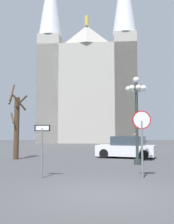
{
  "coord_description": "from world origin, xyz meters",
  "views": [
    {
      "loc": [
        -0.9,
        -7.21,
        1.71
      ],
      "look_at": [
        0.61,
        20.8,
        4.13
      ],
      "focal_mm": 40.14,
      "sensor_mm": 36.0,
      "label": 1
    }
  ],
  "objects_px": {
    "stop_sign": "(142,131)",
    "bare_tree": "(16,124)",
    "parked_car_near_white": "(126,148)",
    "cathedral": "(88,84)",
    "pedestrian_standing": "(135,141)",
    "street_lamp": "(136,104)",
    "one_way_arrow_sign": "(42,144)"
  },
  "relations": [
    {
      "from": "stop_sign",
      "to": "bare_tree",
      "type": "distance_m",
      "value": 9.93
    },
    {
      "from": "parked_car_near_white",
      "to": "cathedral",
      "type": "bearing_deg",
      "value": 91.8
    },
    {
      "from": "cathedral",
      "to": "parked_car_near_white",
      "type": "bearing_deg",
      "value": -88.2
    },
    {
      "from": "bare_tree",
      "to": "pedestrian_standing",
      "type": "distance_m",
      "value": 10.42
    },
    {
      "from": "stop_sign",
      "to": "street_lamp",
      "type": "bearing_deg",
      "value": 78.18
    },
    {
      "from": "cathedral",
      "to": "stop_sign",
      "type": "bearing_deg",
      "value": -90.2
    },
    {
      "from": "parked_car_near_white",
      "to": "stop_sign",
      "type": "bearing_deg",
      "value": -97.7
    },
    {
      "from": "cathedral",
      "to": "stop_sign",
      "type": "xyz_separation_m",
      "value": [
        -0.13,
        -38.14,
        -9.56
      ]
    },
    {
      "from": "cathedral",
      "to": "stop_sign",
      "type": "relative_size",
      "value": 13.88
    },
    {
      "from": "stop_sign",
      "to": "street_lamp",
      "type": "relative_size",
      "value": 0.53
    },
    {
      "from": "stop_sign",
      "to": "parked_car_near_white",
      "type": "relative_size",
      "value": 0.6
    },
    {
      "from": "pedestrian_standing",
      "to": "stop_sign",
      "type": "bearing_deg",
      "value": -102.78
    },
    {
      "from": "cathedral",
      "to": "one_way_arrow_sign",
      "type": "height_order",
      "value": "cathedral"
    },
    {
      "from": "parked_car_near_white",
      "to": "pedestrian_standing",
      "type": "distance_m",
      "value": 4.4
    },
    {
      "from": "stop_sign",
      "to": "pedestrian_standing",
      "type": "distance_m",
      "value": 12.39
    },
    {
      "from": "one_way_arrow_sign",
      "to": "bare_tree",
      "type": "xyz_separation_m",
      "value": [
        -2.64,
        7.23,
        1.03
      ]
    },
    {
      "from": "stop_sign",
      "to": "one_way_arrow_sign",
      "type": "height_order",
      "value": "stop_sign"
    },
    {
      "from": "cathedral",
      "to": "one_way_arrow_sign",
      "type": "distance_m",
      "value": 39.42
    },
    {
      "from": "cathedral",
      "to": "bare_tree",
      "type": "relative_size",
      "value": 7.05
    },
    {
      "from": "stop_sign",
      "to": "parked_car_near_white",
      "type": "bearing_deg",
      "value": 82.3
    },
    {
      "from": "one_way_arrow_sign",
      "to": "cathedral",
      "type": "bearing_deg",
      "value": 83.94
    },
    {
      "from": "cathedral",
      "to": "stop_sign",
      "type": "height_order",
      "value": "cathedral"
    },
    {
      "from": "stop_sign",
      "to": "pedestrian_standing",
      "type": "bearing_deg",
      "value": 77.22
    },
    {
      "from": "cathedral",
      "to": "one_way_arrow_sign",
      "type": "bearing_deg",
      "value": -96.06
    },
    {
      "from": "street_lamp",
      "to": "parked_car_near_white",
      "type": "relative_size",
      "value": 1.13
    },
    {
      "from": "pedestrian_standing",
      "to": "bare_tree",
      "type": "bearing_deg",
      "value": -153.61
    },
    {
      "from": "one_way_arrow_sign",
      "to": "pedestrian_standing",
      "type": "bearing_deg",
      "value": 60.73
    },
    {
      "from": "parked_car_near_white",
      "to": "pedestrian_standing",
      "type": "bearing_deg",
      "value": 67.83
    },
    {
      "from": "bare_tree",
      "to": "parked_car_near_white",
      "type": "height_order",
      "value": "bare_tree"
    },
    {
      "from": "stop_sign",
      "to": "street_lamp",
      "type": "distance_m",
      "value": 4.54
    },
    {
      "from": "one_way_arrow_sign",
      "to": "parked_car_near_white",
      "type": "relative_size",
      "value": 0.47
    },
    {
      "from": "street_lamp",
      "to": "stop_sign",
      "type": "bearing_deg",
      "value": -101.82
    }
  ]
}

